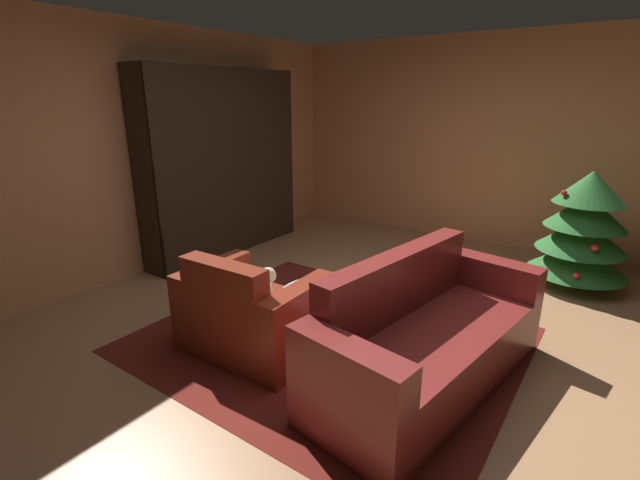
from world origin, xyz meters
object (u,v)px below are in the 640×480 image
(coffee_table, at_px, (329,298))
(bookshelf_unit, at_px, (232,164))
(decorated_tree, at_px, (583,230))
(book_stack_on_table, at_px, (334,289))
(bottle_on_table, at_px, (338,294))
(armchair_red, at_px, (251,315))
(couch_red, at_px, (426,340))

(coffee_table, bearing_deg, bookshelf_unit, 151.17)
(decorated_tree, bearing_deg, book_stack_on_table, -121.37)
(bookshelf_unit, bearing_deg, bottle_on_table, -29.59)
(armchair_red, relative_size, bottle_on_table, 4.21)
(bottle_on_table, bearing_deg, coffee_table, 141.04)
(coffee_table, height_order, book_stack_on_table, book_stack_on_table)
(coffee_table, bearing_deg, couch_red, -2.31)
(bookshelf_unit, relative_size, armchair_red, 2.11)
(bottle_on_table, bearing_deg, armchair_red, -154.11)
(book_stack_on_table, xyz_separation_m, decorated_tree, (1.43, 2.35, 0.15))
(armchair_red, relative_size, decorated_tree, 0.87)
(bookshelf_unit, height_order, coffee_table, bookshelf_unit)
(couch_red, xyz_separation_m, book_stack_on_table, (-0.79, 0.08, 0.14))
(coffee_table, height_order, bottle_on_table, bottle_on_table)
(couch_red, height_order, coffee_table, couch_red)
(bookshelf_unit, bearing_deg, book_stack_on_table, -27.69)
(couch_red, bearing_deg, bookshelf_unit, 157.37)
(bookshelf_unit, bearing_deg, decorated_tree, 16.92)
(bookshelf_unit, xyz_separation_m, decorated_tree, (3.74, 1.14, -0.47))
(coffee_table, bearing_deg, armchair_red, -135.41)
(couch_red, bearing_deg, armchair_red, -162.57)
(bookshelf_unit, relative_size, bottle_on_table, 8.88)
(armchair_red, xyz_separation_m, coffee_table, (0.43, 0.42, 0.09))
(coffee_table, distance_m, bottle_on_table, 0.25)
(armchair_red, distance_m, couch_red, 1.30)
(bookshelf_unit, xyz_separation_m, coffee_table, (2.29, -1.26, -0.70))
(bottle_on_table, bearing_deg, couch_red, 8.89)
(bookshelf_unit, xyz_separation_m, couch_red, (3.10, -1.29, -0.77))
(armchair_red, xyz_separation_m, bottle_on_table, (0.59, 0.29, 0.22))
(armchair_red, distance_m, bottle_on_table, 0.70)
(bookshelf_unit, distance_m, armchair_red, 2.63)
(bookshelf_unit, bearing_deg, couch_red, -22.63)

